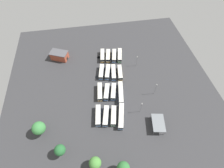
{
  "coord_description": "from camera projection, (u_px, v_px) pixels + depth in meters",
  "views": [
    {
      "loc": [
        61.92,
        -9.52,
        83.21
      ],
      "look_at": [
        1.62,
        0.69,
        1.46
      ],
      "focal_mm": 27.48,
      "sensor_mm": 36.0,
      "label": 1
    }
  ],
  "objects": [
    {
      "name": "ground_plane",
      "position": [
        110.0,
        83.0,
        104.15
      ],
      "size": [
        122.65,
        122.65,
        0.0
      ],
      "primitive_type": "plane",
      "color": "#333335"
    },
    {
      "name": "lamp_post_far_corner",
      "position": [
        141.0,
        107.0,
        89.13
      ],
      "size": [
        0.56,
        0.28,
        8.32
      ],
      "color": "slate",
      "rests_on": "ground_plane"
    },
    {
      "name": "bus_row3_slot1",
      "position": [
        106.0,
        116.0,
        89.25
      ],
      "size": [
        11.34,
        4.97,
        3.36
      ],
      "color": "silver",
      "rests_on": "ground_plane"
    },
    {
      "name": "tree_south_edge",
      "position": [
        60.0,
        150.0,
        75.43
      ],
      "size": [
        5.05,
        5.05,
        7.89
      ],
      "color": "brown",
      "rests_on": "ground_plane"
    },
    {
      "name": "lamp_post_by_building",
      "position": [
        137.0,
        61.0,
        109.45
      ],
      "size": [
        0.56,
        0.28,
        8.07
      ],
      "color": "slate",
      "rests_on": "ground_plane"
    },
    {
      "name": "bus_row1_slot0",
      "position": [
        101.0,
        72.0,
        107.41
      ],
      "size": [
        11.19,
        4.75,
        3.36
      ],
      "color": "silver",
      "rests_on": "ground_plane"
    },
    {
      "name": "bus_row2_slot1",
      "position": [
        107.0,
        92.0,
        98.27
      ],
      "size": [
        10.73,
        5.05,
        3.36
      ],
      "color": "silver",
      "rests_on": "ground_plane"
    },
    {
      "name": "bus_row0_slot3",
      "position": [
        120.0,
        55.0,
        116.29
      ],
      "size": [
        11.63,
        4.89,
        3.36
      ],
      "color": "silver",
      "rests_on": "ground_plane"
    },
    {
      "name": "puddle_between_rows",
      "position": [
        98.0,
        77.0,
        107.09
      ],
      "size": [
        3.06,
        3.06,
        0.01
      ],
      "primitive_type": "cylinder",
      "color": "black",
      "rests_on": "ground_plane"
    },
    {
      "name": "bus_row1_slot3",
      "position": [
        120.0,
        73.0,
        107.04
      ],
      "size": [
        11.18,
        3.89,
        3.36
      ],
      "color": "silver",
      "rests_on": "ground_plane"
    },
    {
      "name": "bus_row2_slot3",
      "position": [
        121.0,
        92.0,
        98.07
      ],
      "size": [
        14.48,
        4.77,
        3.36
      ],
      "color": "silver",
      "rests_on": "ground_plane"
    },
    {
      "name": "depot_building",
      "position": [
        59.0,
        55.0,
        114.86
      ],
      "size": [
        10.54,
        12.97,
        5.45
      ],
      "color": "#99422D",
      "rests_on": "ground_plane"
    },
    {
      "name": "bus_row0_slot0",
      "position": [
        102.0,
        56.0,
        116.13
      ],
      "size": [
        11.04,
        4.06,
        3.36
      ],
      "color": "silver",
      "rests_on": "ground_plane"
    },
    {
      "name": "bus_row2_slot2",
      "position": [
        113.0,
        92.0,
        98.4
      ],
      "size": [
        10.86,
        4.91,
        3.36
      ],
      "color": "silver",
      "rests_on": "ground_plane"
    },
    {
      "name": "bus_row0_slot2",
      "position": [
        114.0,
        56.0,
        116.03
      ],
      "size": [
        11.04,
        4.59,
        3.36
      ],
      "color": "silver",
      "rests_on": "ground_plane"
    },
    {
      "name": "tree_north_edge",
      "position": [
        95.0,
        163.0,
        72.75
      ],
      "size": [
        5.36,
        5.36,
        7.5
      ],
      "color": "brown",
      "rests_on": "ground_plane"
    },
    {
      "name": "puddle_centre_drain",
      "position": [
        98.0,
        58.0,
        117.39
      ],
      "size": [
        2.31,
        2.31,
        0.01
      ],
      "primitive_type": "cylinder",
      "color": "black",
      "rests_on": "ground_plane"
    },
    {
      "name": "tree_northwest",
      "position": [
        39.0,
        128.0,
        81.31
      ],
      "size": [
        6.42,
        6.42,
        8.75
      ],
      "color": "brown",
      "rests_on": "ground_plane"
    },
    {
      "name": "maintenance_shelter",
      "position": [
        158.0,
        123.0,
        85.12
      ],
      "size": [
        10.67,
        7.77,
        3.69
      ],
      "color": "slate",
      "rests_on": "ground_plane"
    },
    {
      "name": "bus_row3_slot2",
      "position": [
        114.0,
        116.0,
        89.29
      ],
      "size": [
        10.93,
        4.67,
        3.36
      ],
      "color": "silver",
      "rests_on": "ground_plane"
    },
    {
      "name": "bus_row0_slot1",
      "position": [
        108.0,
        56.0,
        116.06
      ],
      "size": [
        10.72,
        4.49,
        3.36
      ],
      "color": "silver",
      "rests_on": "ground_plane"
    },
    {
      "name": "tree_east_edge",
      "position": [
        123.0,
        168.0,
        70.69
      ],
      "size": [
        5.55,
        5.55,
        8.53
      ],
      "color": "brown",
      "rests_on": "ground_plane"
    },
    {
      "name": "puddle_front_lane",
      "position": [
        99.0,
        57.0,
        117.83
      ],
      "size": [
        2.94,
        2.94,
        0.01
      ],
      "primitive_type": "cylinder",
      "color": "black",
      "rests_on": "ground_plane"
    },
    {
      "name": "bus_row2_slot0",
      "position": [
        100.0,
        92.0,
        98.33
      ],
      "size": [
        11.55,
        3.85,
        3.36
      ],
      "color": "silver",
      "rests_on": "ground_plane"
    },
    {
      "name": "bus_row3_slot0",
      "position": [
        98.0,
        115.0,
        89.43
      ],
      "size": [
        11.53,
        4.02,
        3.36
      ],
      "color": "silver",
      "rests_on": "ground_plane"
    },
    {
      "name": "bus_row3_slot3",
      "position": [
        121.0,
        116.0,
        89.28
      ],
      "size": [
        14.47,
        5.8,
        3.36
      ],
      "color": "silver",
      "rests_on": "ground_plane"
    },
    {
      "name": "bus_row1_slot1",
      "position": [
        108.0,
        72.0,
        107.35
      ],
      "size": [
        11.19,
        5.13,
        3.36
      ],
      "color": "silver",
      "rests_on": "ground_plane"
    },
    {
      "name": "bus_row1_slot2",
      "position": [
        113.0,
        72.0,
        107.13
      ],
      "size": [
        11.7,
        4.09,
        3.36
      ],
      "color": "silver",
      "rests_on": "ground_plane"
    },
    {
      "name": "lamp_post_mid_lot",
      "position": [
        155.0,
        89.0,
        95.87
      ],
      "size": [
        0.56,
        0.28,
        8.87
      ],
      "color": "slate",
      "rests_on": "ground_plane"
    }
  ]
}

